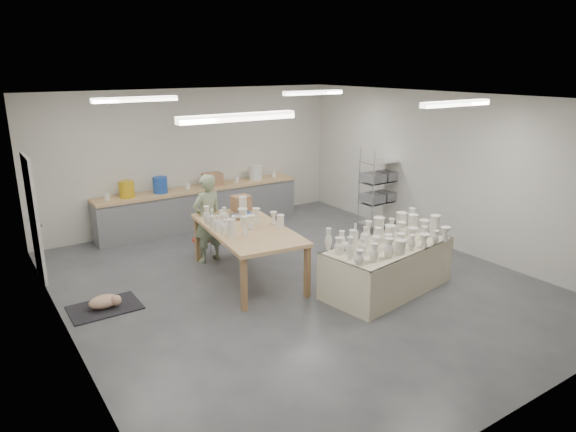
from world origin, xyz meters
TOP-DOWN VIEW (x-y plane):
  - room at (-0.11, 0.08)m, footprint 8.00×8.02m
  - back_counter at (-0.01, 3.68)m, footprint 4.60×0.60m
  - wire_shelf at (3.20, 1.40)m, footprint 0.88×0.48m
  - drying_table at (1.06, -1.05)m, footprint 2.31×1.36m
  - work_table at (-0.54, 0.74)m, footprint 1.46×2.51m
  - rug at (-2.90, 0.80)m, footprint 1.00×0.70m
  - cat at (-2.88, 0.79)m, footprint 0.47×0.35m
  - potter at (-0.76, 1.71)m, footprint 0.65×0.49m
  - red_stool at (-0.76, 1.98)m, footprint 0.40×0.40m

SIDE VIEW (x-z plane):
  - rug at x=-2.90m, z-range 0.00..0.02m
  - cat at x=-2.88m, z-range 0.02..0.21m
  - red_stool at x=-0.76m, z-range 0.14..0.50m
  - drying_table at x=1.06m, z-range -0.13..1.00m
  - back_counter at x=-0.01m, z-range -0.13..1.11m
  - potter at x=-0.76m, z-range 0.00..1.63m
  - work_table at x=-0.54m, z-range 0.26..1.52m
  - wire_shelf at x=3.20m, z-range 0.02..1.82m
  - room at x=-0.11m, z-range 0.56..3.56m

